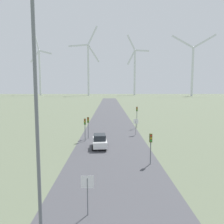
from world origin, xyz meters
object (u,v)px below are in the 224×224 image
traffic_light_post_near_left (85,125)px  stop_sign_far (136,124)px  streetlamp (36,89)px  stop_sign_near (87,188)px  traffic_light_post_mid_left (88,123)px  traffic_light_post_near_right (151,142)px  wind_turbine_left (88,65)px  wind_turbine_far_left (40,69)px  traffic_light_post_mid_right (137,113)px  car_approaching (100,141)px  wind_turbine_center (135,68)px  wind_turbine_right (193,66)px

traffic_light_post_near_left → stop_sign_far: bearing=27.5°
streetlamp → stop_sign_near: bearing=46.6°
traffic_light_post_near_left → traffic_light_post_mid_left: (0.31, 1.74, -0.00)m
streetlamp → traffic_light_post_near_right: streetlamp is taller
traffic_light_post_near_left → wind_turbine_left: wind_turbine_left is taller
traffic_light_post_near_left → wind_turbine_far_left: size_ratio=0.05×
traffic_light_post_mid_right → traffic_light_post_near_left: bearing=-130.6°
car_approaching → wind_turbine_left: bearing=95.7°
wind_turbine_center → wind_turbine_far_left: bearing=-178.6°
stop_sign_far → car_approaching: 9.88m
traffic_light_post_near_left → traffic_light_post_mid_left: size_ratio=1.00×
traffic_light_post_near_right → car_approaching: traffic_light_post_near_right is taller
stop_sign_near → wind_turbine_far_left: (-76.61, 237.50, 28.16)m
traffic_light_post_mid_right → traffic_light_post_near_right: bearing=-93.3°
car_approaching → wind_turbine_center: bearing=82.2°
streetlamp → traffic_light_post_near_right: size_ratio=4.00×
traffic_light_post_mid_right → streetlamp: bearing=-105.7°
stop_sign_near → traffic_light_post_mid_left: size_ratio=0.75×
traffic_light_post_near_right → wind_turbine_right: (80.97, 202.38, 28.27)m
streetlamp → traffic_light_post_near_right: 14.92m
stop_sign_far → stop_sign_near: bearing=-104.1°
stop_sign_far → car_approaching: bearing=-126.1°
streetlamp → car_approaching: bearing=82.7°
car_approaching → wind_turbine_right: (86.54, 195.95, 29.74)m
stop_sign_near → traffic_light_post_mid_right: size_ratio=0.60×
stop_sign_far → traffic_light_post_mid_left: (-7.83, -2.49, 0.59)m
traffic_light_post_near_right → traffic_light_post_mid_right: size_ratio=0.76×
stop_sign_near → wind_turbine_right: wind_turbine_right is taller
streetlamp → traffic_light_post_mid_right: size_ratio=3.03×
streetlamp → stop_sign_near: streetlamp is taller
wind_turbine_left → wind_turbine_center: (51.92, 12.31, -2.30)m
stop_sign_far → wind_turbine_center: wind_turbine_center is taller
streetlamp → wind_turbine_left: size_ratio=0.18×
car_approaching → wind_turbine_center: wind_turbine_center is taller
streetlamp → car_approaching: size_ratio=3.07×
wind_turbine_far_left → stop_sign_far: bearing=-68.9°
traffic_light_post_near_right → wind_turbine_left: bearing=96.9°
wind_turbine_center → wind_turbine_right: (55.69, -28.69, -0.19)m
stop_sign_far → car_approaching: size_ratio=0.65×
wind_turbine_left → wind_turbine_far_left: bearing=170.2°
car_approaching → wind_turbine_right: wind_turbine_right is taller
car_approaching → wind_turbine_far_left: 236.62m
traffic_light_post_mid_right → wind_turbine_far_left: wind_turbine_far_left is taller
traffic_light_post_near_left → wind_turbine_far_left: bearing=108.8°
stop_sign_far → wind_turbine_left: bearing=97.5°
traffic_light_post_mid_right → wind_turbine_far_left: (-83.48, 207.59, 26.83)m
streetlamp → traffic_light_post_near_left: size_ratio=3.80×
traffic_light_post_near_right → traffic_light_post_mid_right: traffic_light_post_mid_right is taller
wind_turbine_left → car_approaching: bearing=-84.3°
traffic_light_post_mid_left → traffic_light_post_mid_right: 12.55m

